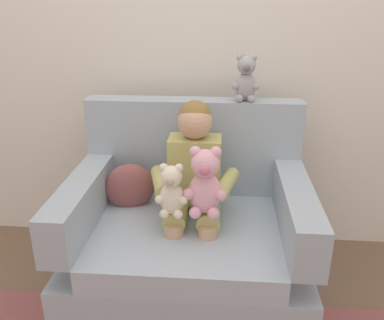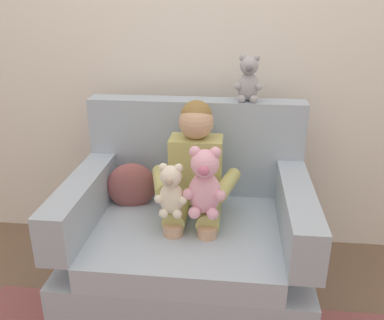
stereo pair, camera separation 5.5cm
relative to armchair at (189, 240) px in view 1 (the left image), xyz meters
The scene contains 8 objects.
ground_plane 0.32m from the armchair, 90.00° to the right, with size 8.00×8.00×0.00m, color brown.
back_wall 1.16m from the armchair, 90.00° to the left, with size 6.00×0.10×2.60m, color silver.
armchair is the anchor object (origin of this frame).
seated_child 0.34m from the armchair, 47.15° to the left, with size 0.45×0.39×0.82m.
plush_pink 0.43m from the armchair, 59.11° to the right, with size 0.19×0.16×0.33m.
plush_cream 0.40m from the armchair, 110.31° to the right, with size 0.15×0.12×0.25m.
plush_grey_on_backrest 0.88m from the armchair, 50.14° to the left, with size 0.14×0.12×0.24m.
throw_pillow 0.42m from the armchair, 159.31° to the left, with size 0.26×0.12×0.26m, color #8C4C4C.
Camera 1 is at (0.16, -1.79, 1.49)m, focal length 38.83 mm.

